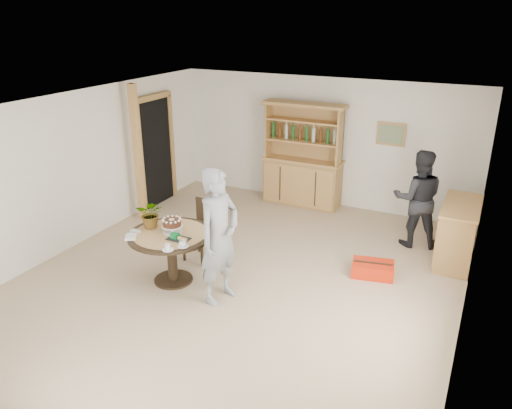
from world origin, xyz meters
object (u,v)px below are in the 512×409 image
Objects in this scene: dining_chair at (203,226)px; adult_person at (418,199)px; dining_table at (171,243)px; teen_boy at (219,237)px; red_suitcase at (373,269)px; hutch at (303,171)px; sideboard at (458,233)px.

adult_person is at bearing 41.63° from dining_chair.
teen_boy is (0.85, -0.10, 0.32)m from dining_table.
teen_boy reaches higher than dining_chair.
dining_table is at bearing -162.20° from red_suitcase.
dining_chair is at bearing 89.26° from dining_table.
hutch reaches higher than adult_person.
hutch is 3.09m from red_suitcase.
dining_table is at bearing 27.94° from adult_person.
red_suitcase is at bearing -134.98° from sideboard.
red_suitcase is at bearing 59.84° from adult_person.
sideboard is 4.36m from dining_table.
sideboard is 0.83m from adult_person.
teen_boy reaches higher than red_suitcase.
teen_boy reaches higher than sideboard.
dining_chair is (-0.54, -2.88, -0.15)m from hutch.
sideboard is at bearing -34.81° from teen_boy.
hutch is 1.62× the size of sideboard.
hutch is 3.29m from sideboard.
sideboard is 1.51m from red_suitcase.
dining_chair is (0.01, 0.83, -0.07)m from dining_table.
teen_boy is (0.84, -0.93, 0.39)m from dining_chair.
adult_person is at bearing 155.99° from sideboard.
dining_chair is at bearing -155.45° from sideboard.
hutch reaches higher than red_suitcase.
adult_person is (2.89, 1.94, 0.28)m from dining_chair.
sideboard is 0.77× the size of adult_person.
dining_chair is 0.58× the size of adult_person.
teen_boy is 2.44m from red_suitcase.
dining_chair is 3.50m from adult_person.
hutch is 2.93m from dining_chair.
dining_table is 1.80× the size of red_suitcase.
red_suitcase is (-1.03, -1.03, -0.37)m from sideboard.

